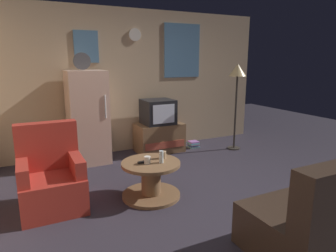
% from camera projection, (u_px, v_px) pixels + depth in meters
% --- Properties ---
extents(ground_plane, '(12.00, 12.00, 0.00)m').
position_uv_depth(ground_plane, '(206.00, 200.00, 3.62)').
color(ground_plane, '#2D2833').
extents(wall_with_art, '(5.20, 0.12, 2.54)m').
position_uv_depth(wall_with_art, '(134.00, 81.00, 5.48)').
color(wall_with_art, tan).
rests_on(wall_with_art, ground_plane).
extents(fridge, '(0.60, 0.62, 1.77)m').
position_uv_depth(fridge, '(88.00, 117.00, 4.84)').
color(fridge, beige).
rests_on(fridge, ground_plane).
extents(tv_stand, '(0.84, 0.53, 0.52)m').
position_uv_depth(tv_stand, '(159.00, 137.00, 5.51)').
color(tv_stand, brown).
rests_on(tv_stand, ground_plane).
extents(crt_tv, '(0.54, 0.51, 0.44)m').
position_uv_depth(crt_tv, '(158.00, 112.00, 5.39)').
color(crt_tv, black).
rests_on(crt_tv, tv_stand).
extents(standing_lamp, '(0.32, 0.32, 1.59)m').
position_uv_depth(standing_lamp, '(237.00, 77.00, 5.42)').
color(standing_lamp, '#332D28').
rests_on(standing_lamp, ground_plane).
extents(coffee_table, '(0.72, 0.72, 0.45)m').
position_uv_depth(coffee_table, '(151.00, 179.00, 3.68)').
color(coffee_table, brown).
rests_on(coffee_table, ground_plane).
extents(wine_glass, '(0.05, 0.05, 0.15)m').
position_uv_depth(wine_glass, '(161.00, 157.00, 3.59)').
color(wine_glass, silver).
rests_on(wine_glass, coffee_table).
extents(mug_ceramic_white, '(0.08, 0.08, 0.09)m').
position_uv_depth(mug_ceramic_white, '(147.00, 160.00, 3.57)').
color(mug_ceramic_white, silver).
rests_on(mug_ceramic_white, coffee_table).
extents(mug_ceramic_tan, '(0.08, 0.08, 0.09)m').
position_uv_depth(mug_ceramic_tan, '(163.00, 155.00, 3.76)').
color(mug_ceramic_tan, tan).
rests_on(mug_ceramic_tan, coffee_table).
extents(remote_control, '(0.15, 0.06, 0.02)m').
position_uv_depth(remote_control, '(144.00, 162.00, 3.60)').
color(remote_control, black).
rests_on(remote_control, coffee_table).
extents(armchair, '(0.68, 0.68, 0.96)m').
position_uv_depth(armchair, '(51.00, 179.00, 3.40)').
color(armchair, '#A52D23').
rests_on(armchair, ground_plane).
extents(book_stack, '(0.21, 0.17, 0.13)m').
position_uv_depth(book_stack, '(193.00, 144.00, 5.77)').
color(book_stack, gray).
rests_on(book_stack, ground_plane).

